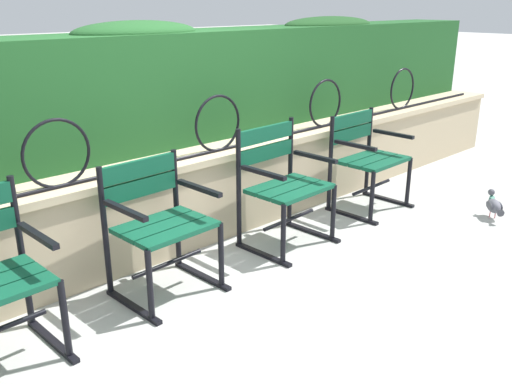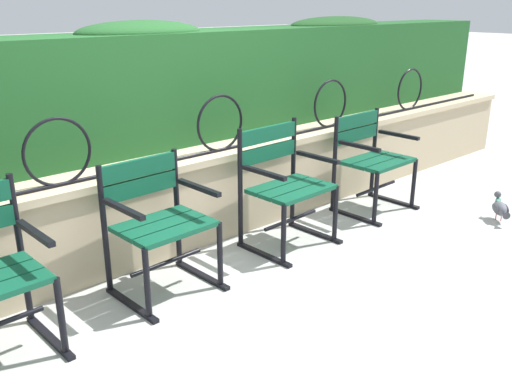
{
  "view_description": "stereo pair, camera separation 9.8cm",
  "coord_description": "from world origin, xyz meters",
  "px_view_note": "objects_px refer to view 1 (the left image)",
  "views": [
    {
      "loc": [
        -2.31,
        -2.35,
        1.71
      ],
      "look_at": [
        0.0,
        0.08,
        0.55
      ],
      "focal_mm": 38.59,
      "sensor_mm": 36.0,
      "label": 1
    },
    {
      "loc": [
        -2.24,
        -2.41,
        1.71
      ],
      "look_at": [
        0.0,
        0.08,
        0.55
      ],
      "focal_mm": 38.59,
      "sensor_mm": 36.0,
      "label": 2
    }
  ],
  "objects_px": {
    "park_chair_centre_left": "(158,222)",
    "park_chair_centre_right": "(282,182)",
    "pigeon_far_side": "(494,205)",
    "park_chair_rightmost": "(366,157)"
  },
  "relations": [
    {
      "from": "park_chair_centre_right",
      "to": "park_chair_rightmost",
      "type": "distance_m",
      "value": 1.06
    },
    {
      "from": "park_chair_centre_left",
      "to": "park_chair_rightmost",
      "type": "bearing_deg",
      "value": 0.02
    },
    {
      "from": "park_chair_centre_left",
      "to": "pigeon_far_side",
      "type": "distance_m",
      "value": 2.86
    },
    {
      "from": "park_chair_rightmost",
      "to": "park_chair_centre_left",
      "type": "bearing_deg",
      "value": -179.98
    },
    {
      "from": "park_chair_centre_left",
      "to": "pigeon_far_side",
      "type": "bearing_deg",
      "value": -18.73
    },
    {
      "from": "park_chair_centre_left",
      "to": "park_chair_centre_right",
      "type": "height_order",
      "value": "park_chair_centre_right"
    },
    {
      "from": "park_chair_centre_right",
      "to": "park_chair_rightmost",
      "type": "height_order",
      "value": "park_chair_centre_right"
    },
    {
      "from": "park_chair_centre_left",
      "to": "park_chair_rightmost",
      "type": "xyz_separation_m",
      "value": [
        2.12,
        0.0,
        0.0
      ]
    },
    {
      "from": "pigeon_far_side",
      "to": "park_chair_centre_right",
      "type": "bearing_deg",
      "value": 151.23
    },
    {
      "from": "park_chair_centre_right",
      "to": "pigeon_far_side",
      "type": "xyz_separation_m",
      "value": [
        1.62,
        -0.89,
        -0.36
      ]
    }
  ]
}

